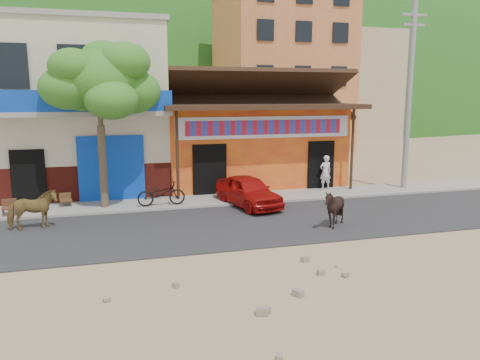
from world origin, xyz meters
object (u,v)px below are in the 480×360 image
(red_car, at_px, (248,191))
(scooter, at_px, (161,193))
(tree, at_px, (101,125))
(utility_pole, at_px, (409,96))
(cow_tan, at_px, (32,210))
(cafe_chair_left, at_px, (65,194))
(pedestrian, at_px, (325,172))
(cow_dark, at_px, (334,208))
(cafe_chair_right, at_px, (9,201))

(red_car, xyz_separation_m, scooter, (-3.18, 0.65, -0.04))
(tree, distance_m, utility_pole, 12.84)
(cow_tan, height_order, scooter, cow_tan)
(cafe_chair_left, bearing_deg, pedestrian, -7.20)
(red_car, relative_size, pedestrian, 2.31)
(tree, height_order, pedestrian, tree)
(scooter, bearing_deg, utility_pole, -87.88)
(cow_tan, distance_m, cow_dark, 9.45)
(utility_pole, xyz_separation_m, red_car, (-7.59, -1.20, -3.50))
(scooter, xyz_separation_m, cafe_chair_right, (-5.19, 0.00, 0.04))
(cow_dark, distance_m, scooter, 6.45)
(tree, height_order, utility_pole, utility_pole)
(pedestrian, bearing_deg, scooter, 5.23)
(scooter, height_order, cafe_chair_right, cafe_chair_right)
(utility_pole, bearing_deg, cow_dark, -141.17)
(utility_pole, height_order, red_car, utility_pole)
(cow_tan, bearing_deg, scooter, -76.89)
(cafe_chair_right, bearing_deg, cow_tan, -68.22)
(cafe_chair_left, bearing_deg, cafe_chair_right, -162.53)
(tree, bearing_deg, scooter, -9.84)
(cow_tan, bearing_deg, red_car, -91.21)
(red_car, distance_m, cafe_chair_left, 6.78)
(cow_tan, xyz_separation_m, red_car, (7.36, 1.14, -0.04))
(scooter, distance_m, cafe_chair_left, 3.54)
(red_car, bearing_deg, cow_dark, -75.65)
(cow_dark, bearing_deg, cow_tan, -105.51)
(tree, xyz_separation_m, cafe_chair_left, (-1.40, 0.53, -2.55))
(cow_dark, relative_size, cafe_chair_left, 1.38)
(cafe_chair_left, bearing_deg, cow_tan, -114.90)
(utility_pole, distance_m, cafe_chair_right, 16.34)
(utility_pole, height_order, cafe_chair_right, utility_pole)
(cow_tan, bearing_deg, utility_pole, -91.12)
(cow_dark, bearing_deg, cafe_chair_right, -113.31)
(tree, relative_size, pedestrian, 4.06)
(utility_pole, bearing_deg, scooter, -177.06)
(pedestrian, height_order, cafe_chair_right, pedestrian)
(scooter, relative_size, pedestrian, 1.19)
(scooter, relative_size, cafe_chair_left, 1.97)
(tree, bearing_deg, cafe_chair_right, -173.64)
(cafe_chair_left, relative_size, cafe_chair_right, 0.89)
(utility_pole, distance_m, cafe_chair_left, 14.64)
(tree, height_order, cow_tan, tree)
(scooter, bearing_deg, tree, 79.34)
(red_car, bearing_deg, tree, 155.93)
(tree, xyz_separation_m, scooter, (2.03, -0.35, -2.54))
(tree, distance_m, cow_dark, 8.67)
(tree, height_order, cow_dark, tree)
(cow_tan, xyz_separation_m, cafe_chair_left, (0.75, 2.67, -0.09))
(utility_pole, distance_m, scooter, 11.35)
(utility_pole, relative_size, pedestrian, 5.41)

